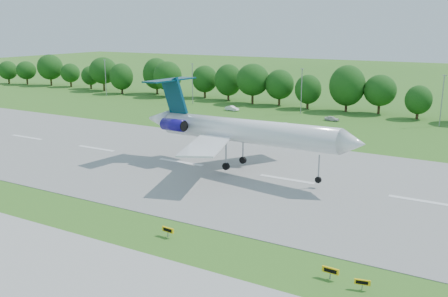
{
  "coord_description": "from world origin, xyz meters",
  "views": [
    {
      "loc": [
        28.46,
        -44.23,
        23.43
      ],
      "look_at": [
        -7.26,
        18.0,
        5.62
      ],
      "focal_mm": 40.0,
      "sensor_mm": 36.0,
      "label": 1
    }
  ],
  "objects_px": {
    "taxi_sign_left": "(168,230)",
    "service_vehicle_a": "(232,108)",
    "airliner": "(235,129)",
    "service_vehicle_b": "(332,119)"
  },
  "relations": [
    {
      "from": "taxi_sign_left",
      "to": "service_vehicle_a",
      "type": "relative_size",
      "value": 0.4
    },
    {
      "from": "airliner",
      "to": "service_vehicle_b",
      "type": "bearing_deg",
      "value": 97.18
    },
    {
      "from": "taxi_sign_left",
      "to": "service_vehicle_a",
      "type": "bearing_deg",
      "value": 118.97
    },
    {
      "from": "airliner",
      "to": "service_vehicle_b",
      "type": "distance_m",
      "value": 51.19
    },
    {
      "from": "airliner",
      "to": "service_vehicle_b",
      "type": "height_order",
      "value": "airliner"
    },
    {
      "from": "service_vehicle_a",
      "to": "service_vehicle_b",
      "type": "distance_m",
      "value": 29.25
    },
    {
      "from": "service_vehicle_a",
      "to": "service_vehicle_b",
      "type": "height_order",
      "value": "service_vehicle_a"
    },
    {
      "from": "airliner",
      "to": "service_vehicle_a",
      "type": "height_order",
      "value": "airliner"
    },
    {
      "from": "airliner",
      "to": "service_vehicle_a",
      "type": "distance_m",
      "value": 59.85
    },
    {
      "from": "airliner",
      "to": "service_vehicle_a",
      "type": "xyz_separation_m",
      "value": [
        -29.29,
        51.8,
        -6.4
      ]
    }
  ]
}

